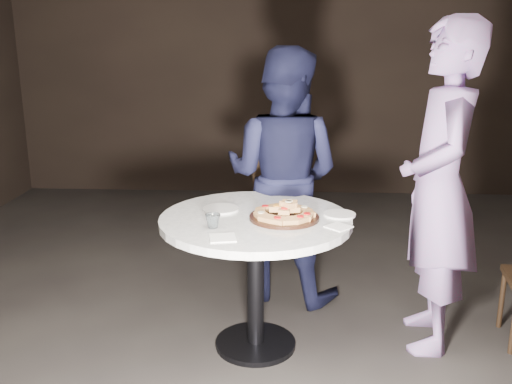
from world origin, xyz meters
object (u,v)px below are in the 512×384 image
(serving_board, at_px, (284,217))
(diner_navy, at_px, (283,176))
(chair_far, at_px, (281,205))
(water_glass, at_px, (213,221))
(focaccia_pile, at_px, (285,211))
(diner_teal, at_px, (439,189))
(table, at_px, (256,242))

(serving_board, distance_m, diner_navy, 0.77)
(chair_far, bearing_deg, water_glass, 81.02)
(serving_board, relative_size, focaccia_pile, 1.12)
(serving_board, bearing_deg, water_glass, -155.37)
(focaccia_pile, relative_size, diner_navy, 0.20)
(water_glass, xyz_separation_m, diner_navy, (0.36, 0.94, 0.02))
(serving_board, relative_size, chair_far, 0.44)
(diner_teal, bearing_deg, water_glass, -71.19)
(table, relative_size, serving_board, 2.81)
(chair_far, height_order, diner_navy, diner_navy)
(diner_teal, bearing_deg, chair_far, -136.59)
(water_glass, distance_m, diner_teal, 1.29)
(serving_board, distance_m, focaccia_pile, 0.04)
(focaccia_pile, distance_m, diner_teal, 0.89)
(diner_navy, height_order, diner_teal, diner_teal)
(chair_far, bearing_deg, focaccia_pile, 96.05)
(serving_board, xyz_separation_m, focaccia_pile, (0.00, -0.00, 0.03))
(table, xyz_separation_m, chair_far, (0.14, 1.22, -0.15))
(focaccia_pile, height_order, water_glass, focaccia_pile)
(water_glass, distance_m, diner_navy, 1.00)
(diner_teal, bearing_deg, serving_board, -75.73)
(water_glass, bearing_deg, table, 42.92)
(focaccia_pile, relative_size, diner_teal, 0.18)
(diner_navy, xyz_separation_m, diner_teal, (0.89, -0.61, 0.09))
(serving_board, distance_m, water_glass, 0.41)
(table, xyz_separation_m, diner_navy, (0.14, 0.74, 0.20))
(focaccia_pile, relative_size, chair_far, 0.39)
(focaccia_pile, distance_m, chair_far, 1.29)
(serving_board, distance_m, diner_teal, 0.90)
(focaccia_pile, bearing_deg, serving_board, 179.60)
(chair_far, distance_m, diner_teal, 1.48)
(serving_board, height_order, diner_navy, diner_navy)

